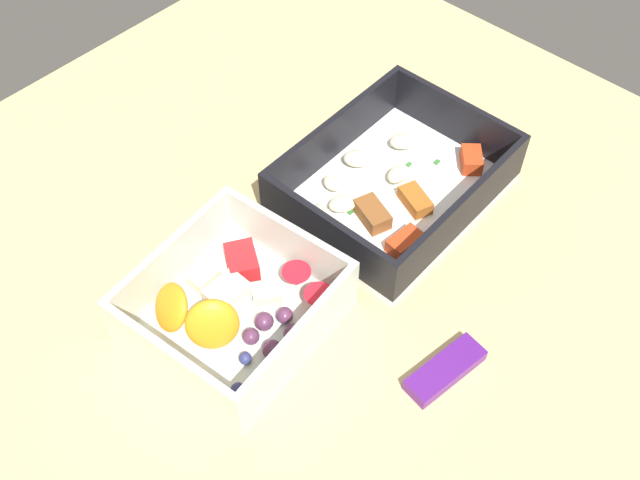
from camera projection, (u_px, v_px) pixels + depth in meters
table_surface at (320, 276)px, 65.86cm from camera, size 80.00×80.00×2.00cm
pasta_container at (393, 184)px, 69.07cm from camera, size 20.30×15.85×5.50cm
fruit_bowl at (237, 306)px, 60.39cm from camera, size 16.46×15.48×5.55cm
candy_bar at (445, 370)px, 58.24cm from camera, size 7.28×3.40×1.20cm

